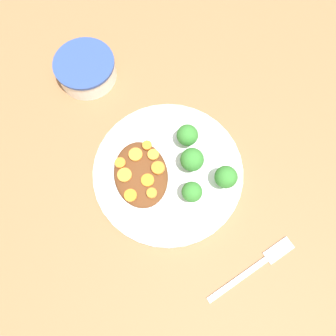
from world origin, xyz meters
The scene contains 18 objects.
ground_plane centered at (0.00, 0.00, 0.00)m, with size 4.00×4.00×0.00m, color #8C603D.
plate centered at (0.00, 0.00, 0.01)m, with size 0.29×0.29×0.02m.
dip_bowl centered at (-0.25, -0.12, 0.03)m, with size 0.13×0.13×0.05m.
stew_mound centered at (0.00, -0.05, 0.03)m, with size 0.13×0.10×0.02m, color #5B3319.
broccoli_floret_0 centered at (0.00, 0.04, 0.05)m, with size 0.04×0.04×0.06m.
broccoli_floret_1 centered at (0.06, 0.03, 0.05)m, with size 0.04×0.04×0.05m.
broccoli_floret_2 centered at (0.04, 0.10, 0.05)m, with size 0.04×0.04×0.06m.
broccoli_floret_3 centered at (-0.05, 0.05, 0.05)m, with size 0.04×0.04×0.05m.
carrot_slice_0 centered at (0.02, -0.04, 0.04)m, with size 0.02×0.02×0.00m, color orange.
carrot_slice_1 centered at (0.04, -0.08, 0.04)m, with size 0.02×0.02×0.00m, color orange.
carrot_slice_2 centered at (-0.02, -0.08, 0.04)m, with size 0.02×0.02×0.01m, color orange.
carrot_slice_3 centered at (-0.03, -0.05, 0.04)m, with size 0.03×0.03×0.01m, color orange.
carrot_slice_4 centered at (0.04, -0.04, 0.04)m, with size 0.02×0.02×0.01m, color orange.
carrot_slice_5 centered at (0.00, -0.08, 0.04)m, with size 0.03×0.03×0.00m, color orange.
carrot_slice_6 centered at (-0.03, -0.02, 0.04)m, with size 0.02×0.02×0.01m, color orange.
carrot_slice_7 centered at (-0.05, -0.03, 0.04)m, with size 0.02×0.02×0.01m, color orange.
carrot_slice_8 centered at (0.00, -0.02, 0.04)m, with size 0.02×0.02×0.01m, color orange.
fork centered at (0.20, 0.12, 0.00)m, with size 0.08×0.18×0.01m.
Camera 1 is at (0.19, -0.04, 0.61)m, focal length 35.00 mm.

